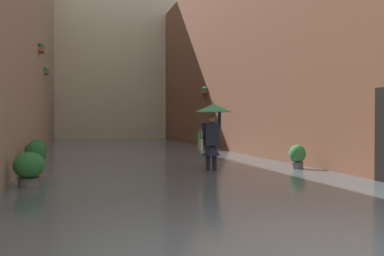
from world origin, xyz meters
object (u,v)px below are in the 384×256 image
(potted_plant_mid_right, at_px, (37,154))
(potted_plant_far_right, at_px, (35,159))
(potted_plant_near_right, at_px, (29,169))
(potted_plant_near_left, at_px, (200,140))
(potted_plant_far_left, at_px, (297,157))
(person_wading, at_px, (212,123))

(potted_plant_mid_right, distance_m, potted_plant_far_right, 1.52)
(potted_plant_near_right, bearing_deg, potted_plant_mid_right, -87.99)
(potted_plant_near_right, xyz_separation_m, potted_plant_near_left, (-7.12, -11.70, -0.01))
(potted_plant_near_right, distance_m, potted_plant_far_left, 7.05)
(potted_plant_mid_right, height_order, potted_plant_far_right, potted_plant_far_right)
(person_wading, relative_size, potted_plant_far_right, 2.08)
(potted_plant_mid_right, bearing_deg, potted_plant_far_left, 163.96)
(potted_plant_near_right, relative_size, potted_plant_far_left, 1.05)
(potted_plant_near_right, height_order, potted_plant_far_left, potted_plant_near_right)
(potted_plant_mid_right, bearing_deg, potted_plant_near_left, -131.27)
(person_wading, height_order, potted_plant_far_right, person_wading)
(potted_plant_mid_right, xyz_separation_m, potted_plant_near_left, (-7.24, -8.25, -0.07))
(potted_plant_near_left, bearing_deg, potted_plant_far_left, 88.80)
(potted_plant_mid_right, bearing_deg, potted_plant_near_right, 92.01)
(potted_plant_near_left, bearing_deg, potted_plant_mid_right, 48.73)
(potted_plant_far_right, bearing_deg, potted_plant_mid_right, -87.05)
(potted_plant_far_right, xyz_separation_m, potted_plant_near_left, (-7.16, -9.77, -0.06))
(potted_plant_mid_right, height_order, potted_plant_near_left, potted_plant_mid_right)
(person_wading, relative_size, potted_plant_near_left, 2.27)
(potted_plant_near_left, relative_size, potted_plant_far_left, 1.10)
(potted_plant_far_right, distance_m, potted_plant_near_left, 12.12)
(potted_plant_near_left, bearing_deg, potted_plant_far_right, 53.75)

